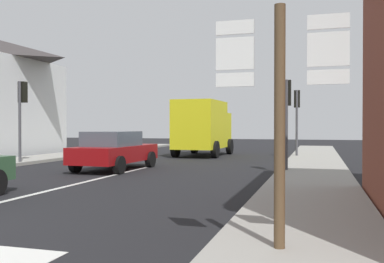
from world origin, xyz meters
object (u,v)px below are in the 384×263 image
object	(u,v)px
traffic_light_near_left	(22,103)
traffic_light_near_right	(287,104)
route_sign_post	(280,108)
traffic_light_far_right	(297,108)
delivery_truck	(203,126)
sedan_far	(114,150)

from	to	relation	value
traffic_light_near_left	traffic_light_near_right	size ratio (longest dim) A/B	1.09
route_sign_post	traffic_light_far_right	distance (m)	17.78
delivery_truck	traffic_light_near_right	world-z (taller)	traffic_light_near_right
traffic_light_near_left	delivery_truck	bearing A→B (deg)	51.42
sedan_far	delivery_truck	size ratio (longest dim) A/B	0.84
route_sign_post	traffic_light_near_left	world-z (taller)	traffic_light_near_left
traffic_light_near_left	traffic_light_near_right	world-z (taller)	traffic_light_near_left
traffic_light_near_right	delivery_truck	bearing A→B (deg)	123.27
sedan_far	traffic_light_near_right	world-z (taller)	traffic_light_near_right
delivery_truck	traffic_light_near_right	bearing A→B (deg)	-56.73
sedan_far	traffic_light_near_right	xyz separation A→B (m)	(6.39, 0.62, 1.68)
sedan_far	traffic_light_near_left	distance (m)	5.23
route_sign_post	traffic_light_near_right	bearing A→B (deg)	93.49
sedan_far	route_sign_post	size ratio (longest dim) A/B	1.33
traffic_light_near_right	sedan_far	bearing A→B (deg)	-174.49
sedan_far	traffic_light_far_right	xyz separation A→B (m)	(6.39, 8.28, 1.87)
delivery_truck	route_sign_post	size ratio (longest dim) A/B	1.58
route_sign_post	traffic_light_near_left	distance (m)	15.70
route_sign_post	traffic_light_near_right	distance (m)	10.13
traffic_light_near_right	route_sign_post	bearing A→B (deg)	-86.51
delivery_truck	traffic_light_near_left	xyz separation A→B (m)	(-6.06, -7.60, 1.01)
sedan_far	traffic_light_near_right	size ratio (longest dim) A/B	1.29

